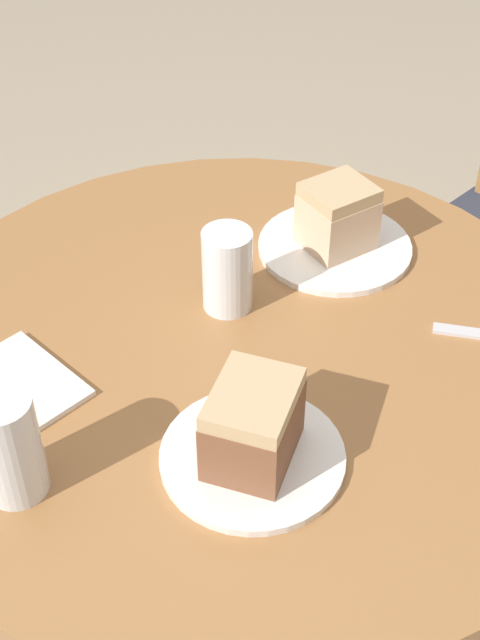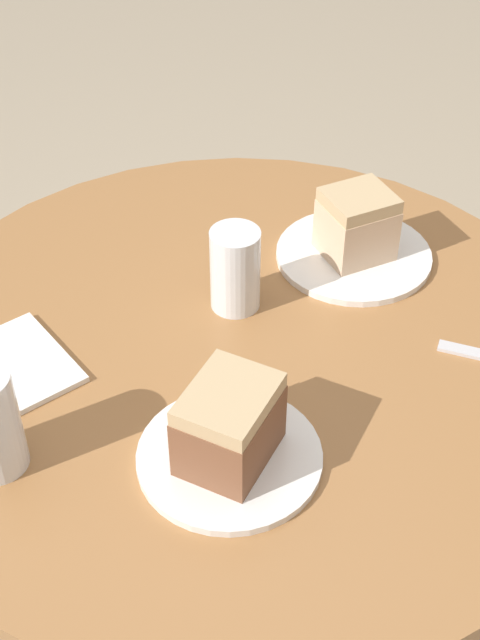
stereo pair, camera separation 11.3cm
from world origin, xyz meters
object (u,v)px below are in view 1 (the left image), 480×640
cake_slice_near (337,216)px  glass_water (10,449)px  plate_far (252,457)px  cake_slice_far (253,424)px  glass_lemonade (227,275)px  plate_near (335,247)px

cake_slice_near → glass_water: glass_water is taller
plate_far → glass_water: 0.27m
cake_slice_far → glass_lemonade: glass_lemonade is taller
cake_slice_near → glass_water: size_ratio=0.78×
cake_slice_far → plate_far: bearing=0.0°
plate_far → cake_slice_near: size_ratio=2.02×
plate_far → glass_lemonade: bearing=144.2°
plate_near → glass_lemonade: 0.21m
plate_far → cake_slice_near: bearing=120.5°
plate_near → cake_slice_far: bearing=-59.5°
cake_slice_far → plate_near: bearing=120.5°
plate_far → cake_slice_far: size_ratio=1.51×
cake_slice_near → plate_near: bearing=0.0°
plate_near → glass_water: size_ratio=1.69×
glass_lemonade → glass_water: 0.39m
plate_near → cake_slice_near: bearing=0.0°
plate_near → cake_slice_near: (0.00, 0.00, 0.05)m
plate_far → glass_lemonade: (-0.23, 0.16, 0.05)m
plate_far → glass_water: bearing=-123.8°
glass_water → plate_near: bearing=96.7°
plate_far → glass_water: glass_water is taller
plate_near → glass_lemonade: size_ratio=1.91×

